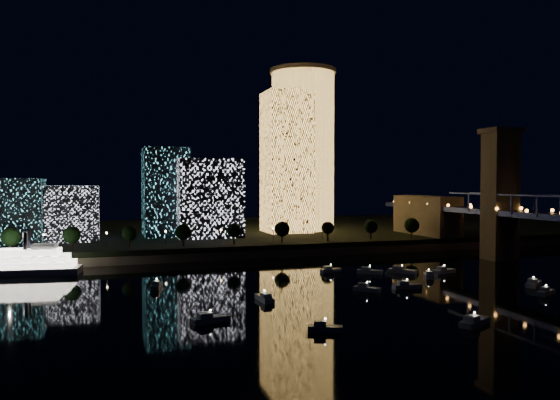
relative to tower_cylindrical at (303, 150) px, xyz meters
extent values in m
plane|color=black|center=(-18.69, -142.03, -46.12)|extent=(520.00, 520.00, 0.00)
cube|color=black|center=(-18.69, 17.97, -43.62)|extent=(420.00, 160.00, 5.00)
cube|color=#6B5E4C|center=(-18.69, -60.03, -44.62)|extent=(420.00, 6.00, 3.00)
cylinder|color=#FFB751|center=(0.00, 0.00, -1.13)|extent=(32.00, 32.00, 80.00)
cylinder|color=#6B5E4C|center=(0.00, 0.00, 39.87)|extent=(34.00, 34.00, 2.00)
cube|color=#FFB751|center=(-12.13, -10.07, -6.88)|extent=(21.53, 21.53, 68.50)
cube|color=white|center=(-52.84, -20.31, -23.69)|extent=(28.33, 23.97, 34.87)
cube|color=#54D6E6|center=(-70.60, -8.67, -21.14)|extent=(19.99, 25.99, 39.98)
cube|color=white|center=(-111.12, -19.22, -29.60)|extent=(23.05, 20.96, 23.05)
cube|color=#54D6E6|center=(-130.04, -25.46, -28.07)|extent=(18.65, 20.52, 26.12)
cube|color=#6B5E4C|center=(46.31, -92.03, -22.12)|extent=(11.00, 9.00, 48.00)
cube|color=#6B5E4C|center=(46.31, -92.03, 2.88)|extent=(13.00, 11.00, 2.00)
cube|color=#6B5E4C|center=(46.31, -42.03, -34.62)|extent=(12.00, 40.00, 23.00)
cube|color=navy|center=(41.31, -106.03, -24.62)|extent=(0.50, 0.50, 7.00)
cube|color=navy|center=(41.31, -82.03, -24.62)|extent=(0.50, 0.50, 7.00)
sphere|color=orange|center=(40.81, -97.03, -26.32)|extent=(1.20, 1.20, 1.20)
sphere|color=orange|center=(40.81, -52.03, -26.32)|extent=(1.20, 1.20, 1.20)
cube|color=silver|center=(-126.61, -72.56, -45.03)|extent=(44.63, 16.03, 2.18)
cube|color=white|center=(-126.61, -72.56, -42.94)|extent=(40.90, 14.62, 2.00)
cube|color=white|center=(-126.61, -72.56, -40.94)|extent=(37.17, 13.21, 2.00)
cube|color=white|center=(-126.61, -72.56, -38.94)|extent=(31.64, 11.54, 2.00)
cube|color=silver|center=(-115.80, -74.09, -37.21)|extent=(7.97, 6.42, 1.64)
cylinder|color=black|center=(-121.46, -75.13, -35.21)|extent=(1.27, 1.27, 5.46)
cylinder|color=black|center=(-120.95, -71.53, -35.21)|extent=(1.27, 1.27, 5.46)
cube|color=silver|center=(-23.95, -169.26, -45.52)|extent=(9.03, 6.34, 1.20)
cube|color=silver|center=(-25.12, -169.83, -44.42)|extent=(3.73, 3.37, 1.00)
sphere|color=white|center=(-23.95, -169.26, -43.52)|extent=(0.36, 0.36, 0.36)
cube|color=silver|center=(-83.56, -109.17, -45.52)|extent=(3.87, 7.33, 1.20)
cube|color=silver|center=(-83.81, -110.19, -44.42)|extent=(2.36, 2.82, 1.00)
sphere|color=white|center=(-83.56, -109.17, -43.52)|extent=(0.36, 0.36, 0.36)
cube|color=silver|center=(19.48, -138.65, -45.52)|extent=(8.66, 7.39, 1.20)
cube|color=silver|center=(18.43, -139.42, -44.42)|extent=(3.79, 3.62, 1.00)
sphere|color=white|center=(19.48, -138.65, -43.52)|extent=(0.36, 0.36, 0.36)
cube|color=silver|center=(13.48, -149.56, -45.52)|extent=(6.94, 4.63, 1.20)
cube|color=silver|center=(12.57, -149.96, -44.42)|extent=(2.83, 2.52, 1.00)
sphere|color=white|center=(13.48, -149.56, -43.52)|extent=(0.36, 0.36, 0.36)
cube|color=silver|center=(-26.67, -99.67, -45.52)|extent=(7.31, 3.07, 1.20)
cube|color=silver|center=(-27.73, -99.80, -44.42)|extent=(2.68, 2.12, 1.00)
sphere|color=white|center=(-26.67, -99.67, -43.52)|extent=(0.36, 0.36, 0.36)
cube|color=silver|center=(-15.60, -105.75, -45.52)|extent=(8.30, 6.66, 1.20)
cube|color=silver|center=(-16.63, -105.09, -44.42)|extent=(3.56, 3.35, 1.00)
sphere|color=white|center=(-15.60, -105.75, -43.52)|extent=(0.36, 0.36, 0.36)
cube|color=silver|center=(-1.71, -118.10, -45.52)|extent=(5.08, 7.40, 1.20)
cube|color=silver|center=(-2.17, -119.07, -44.42)|extent=(2.73, 3.04, 1.00)
sphere|color=white|center=(-1.71, -118.10, -43.52)|extent=(0.36, 0.36, 0.36)
cube|color=silver|center=(8.11, -112.00, -45.52)|extent=(8.55, 4.38, 1.20)
cube|color=silver|center=(6.92, -112.28, -44.42)|extent=(3.26, 2.71, 1.00)
sphere|color=white|center=(8.11, -112.00, -43.52)|extent=(0.36, 0.36, 0.36)
cube|color=silver|center=(-75.93, -150.15, -45.52)|extent=(8.63, 4.26, 1.20)
cube|color=silver|center=(-77.14, -150.40, -44.42)|extent=(3.27, 2.69, 1.00)
sphere|color=white|center=(-75.93, -150.15, -43.52)|extent=(0.36, 0.36, 0.36)
cube|color=silver|center=(-59.28, -133.95, -45.52)|extent=(3.02, 8.12, 1.20)
cube|color=silver|center=(-59.21, -135.15, -44.42)|extent=(2.24, 2.91, 1.00)
sphere|color=white|center=(-59.28, -133.95, -43.52)|extent=(0.36, 0.36, 0.36)
cube|color=silver|center=(-55.50, -164.37, -45.52)|extent=(7.20, 4.83, 1.20)
cube|color=silver|center=(-56.44, -163.95, -44.42)|extent=(2.94, 2.62, 1.00)
sphere|color=white|center=(-55.50, -164.37, -43.52)|extent=(0.36, 0.36, 0.36)
cube|color=silver|center=(-29.42, -131.07, -45.52)|extent=(6.79, 6.98, 1.20)
cube|color=silver|center=(-30.18, -130.26, -44.42)|extent=(3.17, 3.19, 1.00)
sphere|color=white|center=(-29.42, -131.07, -43.52)|extent=(0.36, 0.36, 0.36)
cube|color=silver|center=(-4.95, -107.83, -45.52)|extent=(8.53, 8.50, 1.20)
cube|color=silver|center=(-5.92, -106.86, -44.42)|extent=(3.94, 3.93, 1.00)
sphere|color=white|center=(-4.95, -107.83, -43.52)|extent=(0.36, 0.36, 0.36)
cube|color=silver|center=(-17.11, -131.13, -45.52)|extent=(8.18, 3.41, 1.20)
cube|color=silver|center=(-18.30, -131.00, -44.42)|extent=(2.99, 2.36, 1.00)
sphere|color=white|center=(-17.11, -131.13, -43.52)|extent=(0.36, 0.36, 0.36)
cylinder|color=black|center=(-128.69, -54.03, -39.12)|extent=(0.70, 0.70, 4.00)
sphere|color=black|center=(-128.69, -54.03, -35.62)|extent=(6.72, 6.72, 6.72)
cylinder|color=black|center=(-108.69, -54.03, -39.12)|extent=(0.70, 0.70, 4.00)
sphere|color=black|center=(-108.69, -54.03, -35.62)|extent=(6.28, 6.28, 6.28)
cylinder|color=black|center=(-88.69, -54.03, -39.12)|extent=(0.70, 0.70, 4.00)
sphere|color=black|center=(-88.69, -54.03, -35.62)|extent=(5.49, 5.49, 5.49)
cylinder|color=black|center=(-68.69, -54.03, -39.12)|extent=(0.70, 0.70, 4.00)
sphere|color=black|center=(-68.69, -54.03, -35.62)|extent=(6.13, 6.13, 6.13)
cylinder|color=black|center=(-48.69, -54.03, -39.12)|extent=(0.70, 0.70, 4.00)
sphere|color=black|center=(-48.69, -54.03, -35.62)|extent=(5.66, 5.66, 5.66)
cylinder|color=black|center=(-28.69, -54.03, -39.12)|extent=(0.70, 0.70, 4.00)
sphere|color=black|center=(-28.69, -54.03, -35.62)|extent=(6.29, 6.29, 6.29)
cylinder|color=black|center=(-8.69, -54.03, -39.12)|extent=(0.70, 0.70, 4.00)
sphere|color=black|center=(-8.69, -54.03, -35.62)|extent=(5.27, 5.27, 5.27)
cylinder|color=black|center=(11.31, -54.03, -39.12)|extent=(0.70, 0.70, 4.00)
sphere|color=black|center=(11.31, -54.03, -35.62)|extent=(5.84, 5.84, 5.84)
cylinder|color=black|center=(31.31, -54.03, -39.12)|extent=(0.70, 0.70, 4.00)
sphere|color=black|center=(31.31, -54.03, -35.62)|extent=(6.58, 6.58, 6.58)
cylinder|color=black|center=(-118.69, -48.03, -38.62)|extent=(0.24, 0.24, 5.00)
sphere|color=#FFCC7F|center=(-118.69, -48.03, -35.82)|extent=(0.70, 0.70, 0.70)
cylinder|color=black|center=(-96.69, -48.03, -38.62)|extent=(0.24, 0.24, 5.00)
sphere|color=#FFCC7F|center=(-96.69, -48.03, -35.82)|extent=(0.70, 0.70, 0.70)
cylinder|color=black|center=(-74.69, -48.03, -38.62)|extent=(0.24, 0.24, 5.00)
sphere|color=#FFCC7F|center=(-74.69, -48.03, -35.82)|extent=(0.70, 0.70, 0.70)
cylinder|color=black|center=(-52.69, -48.03, -38.62)|extent=(0.24, 0.24, 5.00)
sphere|color=#FFCC7F|center=(-52.69, -48.03, -35.82)|extent=(0.70, 0.70, 0.70)
cylinder|color=black|center=(-30.69, -48.03, -38.62)|extent=(0.24, 0.24, 5.00)
sphere|color=#FFCC7F|center=(-30.69, -48.03, -35.82)|extent=(0.70, 0.70, 0.70)
cylinder|color=black|center=(-8.69, -48.03, -38.62)|extent=(0.24, 0.24, 5.00)
sphere|color=#FFCC7F|center=(-8.69, -48.03, -35.82)|extent=(0.70, 0.70, 0.70)
cylinder|color=black|center=(13.31, -48.03, -38.62)|extent=(0.24, 0.24, 5.00)
sphere|color=#FFCC7F|center=(13.31, -48.03, -35.82)|extent=(0.70, 0.70, 0.70)
camera|label=1|loc=(-96.88, -264.04, -16.11)|focal=35.00mm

